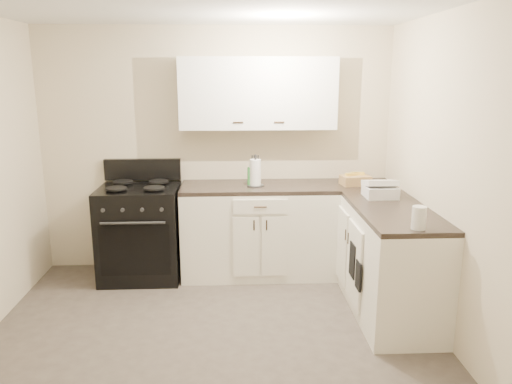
{
  "coord_description": "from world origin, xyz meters",
  "views": [
    {
      "loc": [
        0.17,
        -3.37,
        2.04
      ],
      "look_at": [
        0.37,
        0.85,
        1.02
      ],
      "focal_mm": 35.0,
      "sensor_mm": 36.0,
      "label": 1
    }
  ],
  "objects_px": {
    "knife_block": "(255,174)",
    "paper_towel": "(255,173)",
    "countertop_grill": "(380,192)",
    "wicker_basket": "(355,180)",
    "stove": "(141,233)"
  },
  "relations": [
    {
      "from": "knife_block",
      "to": "paper_towel",
      "type": "distance_m",
      "value": 0.09
    },
    {
      "from": "paper_towel",
      "to": "countertop_grill",
      "type": "relative_size",
      "value": 0.96
    },
    {
      "from": "countertop_grill",
      "to": "paper_towel",
      "type": "bearing_deg",
      "value": 155.01
    },
    {
      "from": "wicker_basket",
      "to": "knife_block",
      "type": "bearing_deg",
      "value": 175.51
    },
    {
      "from": "paper_towel",
      "to": "stove",
      "type": "bearing_deg",
      "value": 179.45
    },
    {
      "from": "knife_block",
      "to": "countertop_grill",
      "type": "bearing_deg",
      "value": -16.43
    },
    {
      "from": "knife_block",
      "to": "paper_towel",
      "type": "height_order",
      "value": "paper_towel"
    },
    {
      "from": "paper_towel",
      "to": "wicker_basket",
      "type": "xyz_separation_m",
      "value": [
        1.01,
        0.01,
        -0.09
      ]
    },
    {
      "from": "stove",
      "to": "countertop_grill",
      "type": "bearing_deg",
      "value": -12.93
    },
    {
      "from": "knife_block",
      "to": "countertop_grill",
      "type": "relative_size",
      "value": 0.74
    },
    {
      "from": "paper_towel",
      "to": "wicker_basket",
      "type": "height_order",
      "value": "paper_towel"
    },
    {
      "from": "stove",
      "to": "wicker_basket",
      "type": "relative_size",
      "value": 3.38
    },
    {
      "from": "paper_towel",
      "to": "countertop_grill",
      "type": "distance_m",
      "value": 1.22
    },
    {
      "from": "knife_block",
      "to": "wicker_basket",
      "type": "bearing_deg",
      "value": 7.3
    },
    {
      "from": "wicker_basket",
      "to": "paper_towel",
      "type": "bearing_deg",
      "value": -179.69
    }
  ]
}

